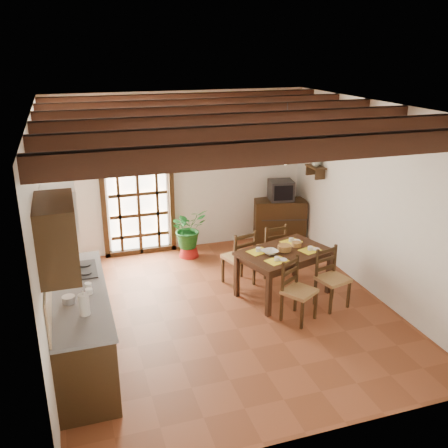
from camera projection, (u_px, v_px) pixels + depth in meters
name	position (u px, v px, depth m)	size (l,w,h in m)	color
ground_plane	(226.00, 311.00, 7.00)	(5.00, 5.00, 0.00)	brown
room_shell	(226.00, 186.00, 6.38)	(4.52, 5.02, 2.81)	silver
ceiling_beams	(226.00, 117.00, 6.08)	(4.50, 4.34, 0.20)	black
french_door	(137.00, 190.00, 8.55)	(1.26, 0.11, 2.32)	white
kitchen_counter	(81.00, 326.00, 5.73)	(0.64, 2.25, 1.38)	black
upper_cabinet	(57.00, 237.00, 4.60)	(0.35, 0.80, 0.70)	black
range_hood	(60.00, 209.00, 5.77)	(0.38, 0.60, 0.54)	white
counter_items	(77.00, 285.00, 5.65)	(0.50, 1.43, 0.25)	black
dining_table	(284.00, 257.00, 7.26)	(1.48, 1.18, 0.70)	black
chair_near_left	(298.00, 302.00, 6.70)	(0.54, 0.53, 0.86)	#A37B45
chair_near_right	(331.00, 289.00, 7.05)	(0.47, 0.46, 0.85)	#A37B45
chair_far_left	(239.00, 267.00, 7.70)	(0.51, 0.49, 0.90)	#A37B45
chair_far_right	(270.00, 258.00, 8.05)	(0.44, 0.42, 0.88)	#A37B45
table_setting	(284.00, 252.00, 7.24)	(0.94, 0.63, 0.09)	yellow
table_bowl	(270.00, 252.00, 7.13)	(0.22, 0.22, 0.05)	white
sideboard	(280.00, 220.00, 9.37)	(0.95, 0.43, 0.81)	black
crt_tv	(281.00, 190.00, 9.17)	(0.49, 0.46, 0.37)	black
fuse_box	(262.00, 148.00, 9.06)	(0.25, 0.03, 0.32)	white
plant_pot	(189.00, 250.00, 8.77)	(0.35, 0.35, 0.21)	maroon
potted_plant	(188.00, 226.00, 8.61)	(1.61, 1.38, 1.80)	#144C19
wall_shelf	(316.00, 169.00, 8.54)	(0.20, 0.42, 0.20)	black
shelf_vase	(316.00, 161.00, 8.49)	(0.15, 0.15, 0.15)	#B2BFB2
shelf_flowers	(317.00, 149.00, 8.42)	(0.14, 0.14, 0.36)	yellow
framed_picture	(322.00, 137.00, 8.38)	(0.03, 0.32, 0.32)	brown
pendant_lamp	(285.00, 156.00, 6.85)	(0.36, 0.36, 0.84)	black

